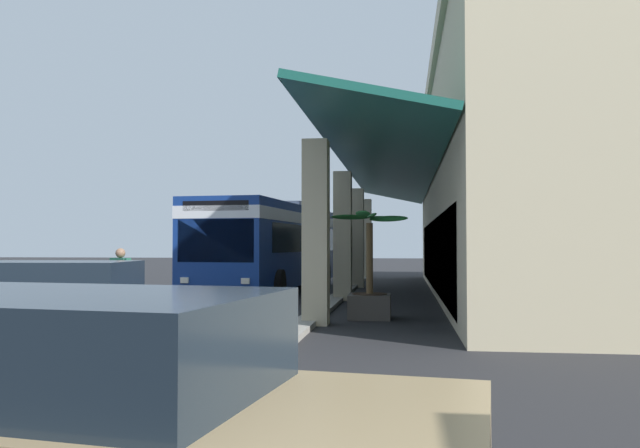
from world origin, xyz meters
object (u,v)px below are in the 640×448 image
parked_sedan_blue (62,306)px  pedestrian (120,280)px  transit_bus (274,242)px  parked_sedan_tan (67,424)px  potted_palm (370,294)px

parked_sedan_blue → pedestrian: pedestrian is taller
transit_bus → parked_sedan_tan: (19.27, 2.83, -1.10)m
transit_bus → potted_palm: (7.57, 3.88, -1.26)m
parked_sedan_tan → parked_sedan_blue: same height
pedestrian → potted_palm: bearing=101.7°
parked_sedan_tan → potted_palm: 11.75m
parked_sedan_tan → pedestrian: 11.50m
transit_bus → parked_sedan_tan: 19.51m
transit_bus → potted_palm: transit_bus is taller
transit_bus → pedestrian: size_ratio=6.87×
transit_bus → parked_sedan_blue: transit_bus is taller
pedestrian → transit_bus: bearing=168.6°
parked_sedan_tan → parked_sedan_blue: size_ratio=1.01×
transit_bus → parked_sedan_tan: bearing=8.4°
pedestrian → parked_sedan_blue: bearing=13.1°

